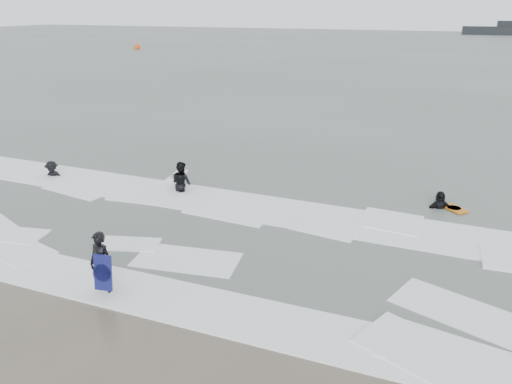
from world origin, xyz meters
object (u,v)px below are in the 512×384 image
at_px(surfer_wading, 182,192).
at_px(buoy, 137,47).
at_px(surfer_centre, 105,294).
at_px(surfer_right_far, 440,202).
at_px(surfer_right_near, 439,209).
at_px(surfer_breaker, 53,178).

bearing_deg(surfer_wading, buoy, -35.95).
xyz_separation_m(surfer_centre, buoy, (-46.77, 67.65, 0.42)).
height_order(surfer_centre, surfer_right_far, surfer_centre).
bearing_deg(surfer_right_near, buoy, -71.01).
bearing_deg(surfer_wading, surfer_right_far, -146.18).
bearing_deg(surfer_wading, surfer_right_near, -150.50).
relative_size(surfer_wading, surfer_right_near, 0.99).
distance_m(surfer_centre, surfer_right_far, 13.05).
height_order(surfer_breaker, surfer_right_near, surfer_right_near).
distance_m(surfer_centre, surfer_wading, 7.85).
bearing_deg(buoy, surfer_right_far, -46.35).
relative_size(surfer_centre, surfer_right_far, 1.17).
distance_m(surfer_wading, buoy, 74.87).
bearing_deg(surfer_right_near, surfer_breaker, -14.44).
height_order(surfer_right_near, buoy, buoy).
height_order(surfer_breaker, surfer_right_far, surfer_breaker).
relative_size(surfer_right_far, buoy, 0.93).
xyz_separation_m(surfer_breaker, buoy, (-38.45, 60.77, 0.42)).
height_order(surfer_right_far, buoy, buoy).
height_order(surfer_right_near, surfer_right_far, surfer_right_near).
xyz_separation_m(surfer_wading, surfer_right_far, (9.89, 2.91, 0.00)).
height_order(surfer_centre, surfer_right_near, surfer_right_near).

